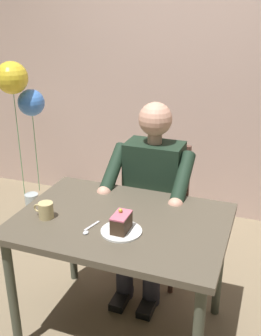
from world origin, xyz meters
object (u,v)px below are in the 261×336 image
dining_table (121,233)px  cake_slice (121,222)px  seated_person (150,195)px  coffee_cup (46,210)px  balloon_display (21,101)px  chair (157,204)px  dessert_spoon (89,229)px

dining_table → cake_slice: 0.19m
seated_person → coffee_cup: bearing=58.9°
cake_slice → coffee_cup: 0.42m
seated_person → coffee_cup: (0.37, 0.62, 0.14)m
coffee_cup → balloon_display: 1.47m
seated_person → cake_slice: bearing=94.5°
chair → coffee_cup: (0.37, 0.79, 0.28)m
cake_slice → balloon_display: bearing=-40.4°
dessert_spoon → balloon_display: 1.67m
chair → cake_slice: (-0.05, 0.79, 0.29)m
dining_table → cake_slice: size_ratio=8.85×
coffee_cup → dessert_spoon: size_ratio=0.79×
dining_table → dessert_spoon: bearing=55.7°
chair → coffee_cup: bearing=64.7°
cake_slice → coffee_cup: cake_slice is taller
seated_person → cake_slice: seated_person is taller
dining_table → chair: chair is taller
coffee_cup → dessert_spoon: 0.27m
chair → balloon_display: balloon_display is taller
coffee_cup → dessert_spoon: bearing=171.9°
chair → dessert_spoon: 0.87m
dining_table → balloon_display: balloon_display is taller
seated_person → coffee_cup: size_ratio=10.92×
dining_table → chair: bearing=-90.0°
dining_table → coffee_cup: bearing=18.1°
dessert_spoon → seated_person: bearing=-99.5°
cake_slice → dessert_spoon: (0.16, 0.04, -0.05)m
seated_person → dessert_spoon: 0.67m
dining_table → chair: (0.00, -0.67, -0.15)m
chair → seated_person: size_ratio=0.74×
chair → dessert_spoon: (0.11, 0.83, 0.24)m
chair → cake_slice: 0.84m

